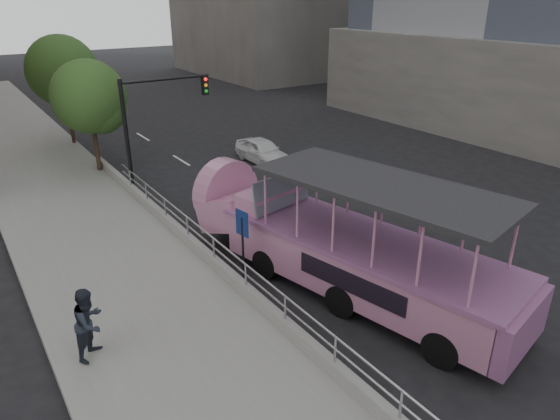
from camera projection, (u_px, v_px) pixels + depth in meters
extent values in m
plane|color=black|center=(371.00, 302.00, 14.86)|extent=(160.00, 160.00, 0.00)
cube|color=gray|center=(84.00, 225.00, 19.42)|extent=(5.50, 80.00, 0.30)
cube|color=#A7A6A1|center=(246.00, 290.00, 14.58)|extent=(0.24, 30.00, 0.36)
cylinder|color=#B8B8BD|center=(401.00, 404.00, 9.82)|extent=(0.07, 0.07, 0.70)
cylinder|color=#B8B8BD|center=(336.00, 349.00, 11.33)|extent=(0.07, 0.07, 0.70)
cylinder|color=#B8B8BD|center=(285.00, 307.00, 12.85)|extent=(0.07, 0.07, 0.70)
cylinder|color=#B8B8BD|center=(246.00, 274.00, 14.37)|extent=(0.07, 0.07, 0.70)
cylinder|color=#B8B8BD|center=(214.00, 248.00, 15.89)|extent=(0.07, 0.07, 0.70)
cylinder|color=#B8B8BD|center=(187.00, 225.00, 17.40)|extent=(0.07, 0.07, 0.70)
cylinder|color=#B8B8BD|center=(165.00, 207.00, 18.92)|extent=(0.07, 0.07, 0.70)
cylinder|color=#B8B8BD|center=(146.00, 191.00, 20.44)|extent=(0.07, 0.07, 0.70)
cylinder|color=#B8B8BD|center=(130.00, 178.00, 21.95)|extent=(0.07, 0.07, 0.70)
cylinder|color=#B8B8BD|center=(246.00, 274.00, 14.37)|extent=(0.06, 22.00, 0.06)
cylinder|color=#B8B8BD|center=(246.00, 264.00, 14.24)|extent=(0.06, 22.00, 0.06)
cylinder|color=black|center=(442.00, 348.00, 12.16)|extent=(0.58, 1.03, 0.97)
cylinder|color=black|center=(483.00, 308.00, 13.74)|extent=(0.58, 1.03, 0.97)
cylinder|color=black|center=(343.00, 300.00, 14.08)|extent=(0.58, 1.03, 0.97)
cylinder|color=black|center=(388.00, 269.00, 15.66)|extent=(0.58, 1.03, 0.97)
cylinder|color=black|center=(267.00, 263.00, 16.00)|extent=(0.58, 1.03, 0.97)
cylinder|color=black|center=(315.00, 239.00, 17.58)|extent=(0.58, 1.03, 0.97)
cube|color=#BE789D|center=(362.00, 263.00, 14.76)|extent=(4.52, 9.24, 1.35)
cube|color=#BE789D|center=(243.00, 207.00, 17.94)|extent=(3.08, 2.81, 1.69)
cylinder|color=#BE789D|center=(226.00, 193.00, 18.39)|extent=(2.65, 1.28, 2.54)
cube|color=#8F5386|center=(522.00, 329.00, 11.85)|extent=(2.72, 0.94, 1.35)
cube|color=#8F5386|center=(364.00, 241.00, 14.47)|extent=(4.71, 9.59, 0.13)
cube|color=#242426|center=(382.00, 186.00, 13.47)|extent=(4.31, 7.59, 0.15)
cube|color=#8C99A6|center=(281.00, 191.00, 16.29)|extent=(2.48, 0.74, 1.13)
cube|color=#BE789D|center=(271.00, 197.00, 16.73)|extent=(2.56, 1.56, 0.54)
imported|color=white|center=(263.00, 151.00, 26.93)|extent=(1.59, 3.85, 1.31)
imported|color=#212731|center=(89.00, 323.00, 11.89)|extent=(1.14, 1.13, 1.85)
cylinder|color=black|center=(243.00, 252.00, 15.33)|extent=(0.07, 0.07, 2.30)
cube|color=navy|center=(242.00, 223.00, 14.94)|extent=(0.11, 0.57, 0.83)
cube|color=white|center=(243.00, 223.00, 14.96)|extent=(0.07, 0.36, 0.51)
cylinder|color=black|center=(127.00, 139.00, 21.82)|extent=(0.18, 0.18, 5.20)
cylinder|color=black|center=(165.00, 79.00, 21.89)|extent=(4.20, 0.12, 0.12)
cube|color=black|center=(205.00, 85.00, 23.05)|extent=(0.28, 0.22, 0.85)
sphere|color=red|center=(206.00, 79.00, 22.84)|extent=(0.16, 0.16, 0.16)
cylinder|color=#322216|center=(96.00, 146.00, 24.63)|extent=(0.22, 0.22, 3.08)
sphere|color=#345B24|center=(89.00, 97.00, 23.67)|extent=(3.52, 3.52, 3.52)
sphere|color=#345B24|center=(101.00, 108.00, 23.87)|extent=(2.42, 2.42, 2.42)
cylinder|color=#322216|center=(70.00, 119.00, 29.21)|extent=(0.22, 0.22, 3.47)
sphere|color=#345B24|center=(62.00, 71.00, 28.13)|extent=(3.97, 3.97, 3.97)
sphere|color=#345B24|center=(73.00, 82.00, 28.35)|extent=(2.73, 2.73, 2.73)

